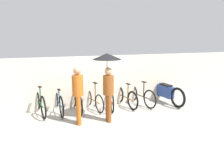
# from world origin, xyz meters

# --- Properties ---
(ground_plane) EXTENTS (30.00, 30.00, 0.00)m
(ground_plane) POSITION_xyz_m (0.00, 0.00, 0.00)
(ground_plane) COLOR #9E998E
(back_wall) EXTENTS (12.64, 0.12, 1.85)m
(back_wall) POSITION_xyz_m (0.00, 2.19, 0.92)
(back_wall) COLOR beige
(back_wall) RESTS_ON ground
(parked_bicycle_0) EXTENTS (0.52, 1.71, 1.09)m
(parked_bicycle_0) POSITION_xyz_m (-1.81, 1.85, 0.39)
(parked_bicycle_0) COLOR black
(parked_bicycle_0) RESTS_ON ground
(parked_bicycle_1) EXTENTS (0.44, 1.81, 0.98)m
(parked_bicycle_1) POSITION_xyz_m (-1.20, 1.85, 0.38)
(parked_bicycle_1) COLOR black
(parked_bicycle_1) RESTS_ON ground
(parked_bicycle_2) EXTENTS (0.44, 1.65, 1.10)m
(parked_bicycle_2) POSITION_xyz_m (-0.60, 1.80, 0.36)
(parked_bicycle_2) COLOR black
(parked_bicycle_2) RESTS_ON ground
(parked_bicycle_3) EXTENTS (0.52, 1.58, 1.07)m
(parked_bicycle_3) POSITION_xyz_m (-0.00, 1.84, 0.35)
(parked_bicycle_3) COLOR black
(parked_bicycle_3) RESTS_ON ground
(parked_bicycle_4) EXTENTS (0.46, 1.71, 1.11)m
(parked_bicycle_4) POSITION_xyz_m (0.60, 1.78, 0.37)
(parked_bicycle_4) COLOR black
(parked_bicycle_4) RESTS_ON ground
(parked_bicycle_5) EXTENTS (0.48, 1.67, 0.98)m
(parked_bicycle_5) POSITION_xyz_m (1.20, 1.79, 0.36)
(parked_bicycle_5) COLOR black
(parked_bicycle_5) RESTS_ON ground
(parked_bicycle_6) EXTENTS (0.58, 1.75, 1.08)m
(parked_bicycle_6) POSITION_xyz_m (1.80, 1.80, 0.36)
(parked_bicycle_6) COLOR black
(parked_bicycle_6) RESTS_ON ground
(pedestrian_leading) EXTENTS (0.32, 0.32, 1.72)m
(pedestrian_leading) POSITION_xyz_m (-0.71, 0.64, 1.01)
(pedestrian_leading) COLOR #B25619
(pedestrian_leading) RESTS_ON ground
(pedestrian_center) EXTENTS (0.85, 0.85, 2.06)m
(pedestrian_center) POSITION_xyz_m (0.19, 0.65, 1.55)
(pedestrian_center) COLOR brown
(pedestrian_center) RESTS_ON ground
(motorcycle) EXTENTS (0.60, 2.11, 0.94)m
(motorcycle) POSITION_xyz_m (2.84, 1.73, 0.42)
(motorcycle) COLOR black
(motorcycle) RESTS_ON ground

